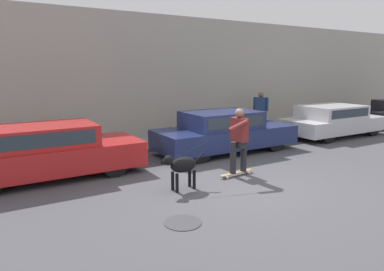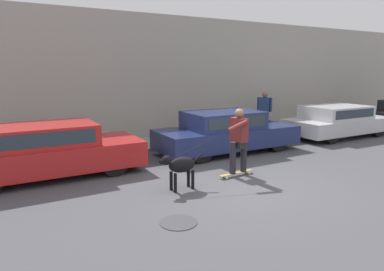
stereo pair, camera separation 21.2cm
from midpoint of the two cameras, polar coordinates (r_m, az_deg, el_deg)
ground_plane at (r=8.00m, az=8.26°, el=-7.84°), size 36.00×36.00×0.00m
back_wall at (r=12.78m, az=-7.88°, el=9.51°), size 32.00×0.30×4.53m
sidewalk_curb at (r=11.98m, az=-5.61°, el=-1.20°), size 30.00×1.96×0.11m
parked_car_0 at (r=8.90m, az=-22.26°, el=-2.38°), size 4.36×1.82×1.28m
parked_car_1 at (r=10.78m, az=6.29°, el=0.53°), size 4.54×1.77×1.29m
parked_car_2 at (r=14.39m, az=23.44°, el=2.21°), size 4.29×1.86×1.21m
dog at (r=7.33m, az=-1.13°, el=-5.04°), size 1.06×0.36×0.81m
skateboarder at (r=8.30m, az=8.46°, el=-0.46°), size 2.47×0.63×1.65m
pedestrian_with_bag at (r=14.07m, az=12.33°, el=4.26°), size 0.47×0.63×1.59m
manhole_cover at (r=5.99m, az=-1.22°, el=-14.28°), size 0.64×0.64×0.01m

